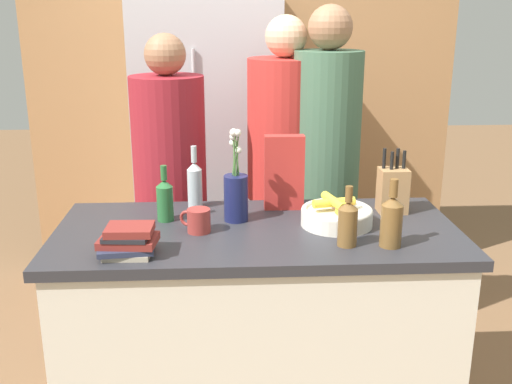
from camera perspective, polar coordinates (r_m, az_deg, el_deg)
name	(u,v)px	position (r m, az deg, el deg)	size (l,w,h in m)	color
kitchen_island	(257,336)	(2.51, 0.11, -13.58)	(1.55, 0.71, 0.94)	silver
back_wall_wood	(242,81)	(3.97, -1.36, 10.52)	(2.75, 0.12, 2.60)	#AD7A4C
refrigerator	(209,148)	(3.67, -4.52, 4.22)	(0.85, 0.62, 1.88)	#B7B7BC
fruit_bowl	(337,214)	(2.35, 7.75, -2.11)	(0.28, 0.28, 0.12)	silver
knife_block	(393,190)	(2.53, 12.89, 0.23)	(0.12, 0.10, 0.27)	#A87A4C
flower_vase	(236,193)	(2.36, -1.93, -0.10)	(0.10, 0.10, 0.37)	#191E4C
cereal_box	(284,172)	(2.50, 2.69, 1.87)	(0.17, 0.06, 0.31)	red
coffee_mug	(198,221)	(2.27, -5.54, -2.72)	(0.12, 0.09, 0.09)	#99332D
book_stack	(128,241)	(2.10, -12.08, -4.56)	(0.21, 0.17, 0.10)	#B7A88E
bottle_oil	(165,199)	(2.39, -8.67, -0.67)	(0.07, 0.07, 0.23)	#286633
bottle_vinegar	(195,183)	(2.53, -5.86, 0.81)	(0.06, 0.06, 0.27)	#B2BCC1
bottle_wine	(348,222)	(2.14, 8.72, -2.88)	(0.07, 0.07, 0.22)	brown
bottle_water	(392,220)	(2.16, 12.78, -2.63)	(0.08, 0.08, 0.25)	brown
person_at_sink	(171,187)	(2.93, -8.13, 0.51)	(0.35, 0.35, 1.65)	#383842
person_in_blue	(284,171)	(3.02, 2.70, 2.02)	(0.37, 0.37, 1.73)	#383842
person_in_red_tee	(325,168)	(2.95, 6.62, 2.31)	(0.33, 0.33, 1.77)	#383842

